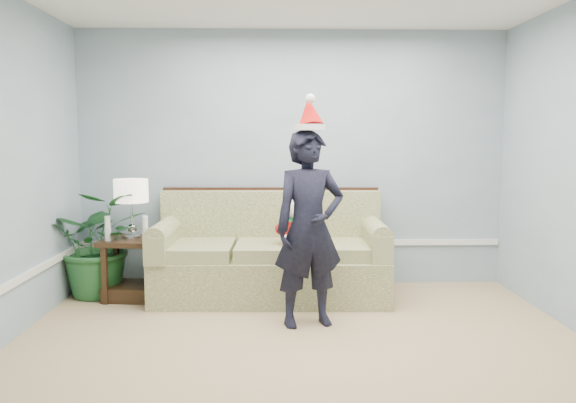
{
  "coord_description": "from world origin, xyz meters",
  "views": [
    {
      "loc": [
        -0.21,
        -3.47,
        1.57
      ],
      "look_at": [
        -0.07,
        1.55,
        1.0
      ],
      "focal_mm": 35.0,
      "sensor_mm": 36.0,
      "label": 1
    }
  ],
  "objects_px": {
    "sofa": "(271,259)",
    "table_lamp": "(131,193)",
    "man": "(309,229)",
    "houseplant": "(100,243)",
    "side_table": "(136,275)",
    "teddy_bear": "(296,227)"
  },
  "relations": [
    {
      "from": "sofa",
      "to": "table_lamp",
      "type": "height_order",
      "value": "table_lamp"
    },
    {
      "from": "sofa",
      "to": "man",
      "type": "relative_size",
      "value": 1.39
    },
    {
      "from": "table_lamp",
      "to": "houseplant",
      "type": "distance_m",
      "value": 0.63
    },
    {
      "from": "man",
      "to": "houseplant",
      "type": "bearing_deg",
      "value": 140.14
    },
    {
      "from": "side_table",
      "to": "teddy_bear",
      "type": "height_order",
      "value": "teddy_bear"
    },
    {
      "from": "man",
      "to": "teddy_bear",
      "type": "bearing_deg",
      "value": 81.85
    },
    {
      "from": "table_lamp",
      "to": "houseplant",
      "type": "relative_size",
      "value": 0.55
    },
    {
      "from": "side_table",
      "to": "table_lamp",
      "type": "height_order",
      "value": "table_lamp"
    },
    {
      "from": "side_table",
      "to": "sofa",
      "type": "bearing_deg",
      "value": 2.38
    },
    {
      "from": "sofa",
      "to": "teddy_bear",
      "type": "xyz_separation_m",
      "value": [
        0.24,
        -0.19,
        0.35
      ]
    },
    {
      "from": "sofa",
      "to": "man",
      "type": "height_order",
      "value": "man"
    },
    {
      "from": "sofa",
      "to": "teddy_bear",
      "type": "height_order",
      "value": "sofa"
    },
    {
      "from": "houseplant",
      "to": "man",
      "type": "bearing_deg",
      "value": -24.86
    },
    {
      "from": "man",
      "to": "teddy_bear",
      "type": "xyz_separation_m",
      "value": [
        -0.08,
        0.7,
        -0.1
      ]
    },
    {
      "from": "side_table",
      "to": "table_lamp",
      "type": "bearing_deg",
      "value": -167.68
    },
    {
      "from": "table_lamp",
      "to": "sofa",
      "type": "bearing_deg",
      "value": 2.57
    },
    {
      "from": "teddy_bear",
      "to": "man",
      "type": "bearing_deg",
      "value": -79.93
    },
    {
      "from": "sofa",
      "to": "side_table",
      "type": "relative_size",
      "value": 3.41
    },
    {
      "from": "man",
      "to": "side_table",
      "type": "bearing_deg",
      "value": 138.26
    },
    {
      "from": "teddy_bear",
      "to": "sofa",
      "type": "bearing_deg",
      "value": 145.59
    },
    {
      "from": "sofa",
      "to": "table_lamp",
      "type": "xyz_separation_m",
      "value": [
        -1.35,
        -0.06,
        0.67
      ]
    },
    {
      "from": "man",
      "to": "teddy_bear",
      "type": "height_order",
      "value": "man"
    }
  ]
}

